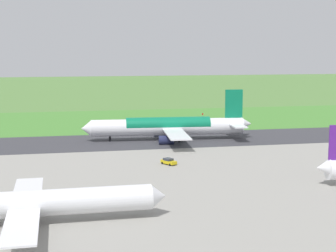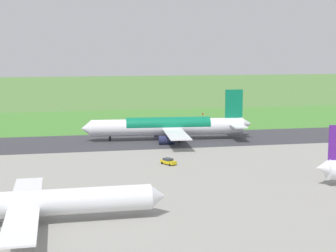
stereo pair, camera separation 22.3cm
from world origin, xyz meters
name	(u,v)px [view 2 (the right image)]	position (x,y,z in m)	size (l,w,h in m)	color
ground_plane	(166,140)	(0.00, 0.00, 0.00)	(800.00, 800.00, 0.00)	#547F3D
runway_asphalt	(166,140)	(0.00, 0.00, 0.03)	(600.00, 29.43, 0.06)	#38383D
apron_concrete	(237,202)	(0.00, 69.02, 0.03)	(440.00, 110.00, 0.05)	gray
grass_verge_foreground	(144,121)	(0.00, -44.34, 0.02)	(600.00, 80.00, 0.04)	#478534
airliner_main	(169,126)	(-1.13, 0.03, 4.35)	(54.15, 44.33, 15.88)	white
airliner_parked_mid	(28,203)	(37.57, 74.42, 3.61)	(45.18, 36.87, 13.22)	white
service_car_followme	(168,161)	(6.20, 34.92, 0.84)	(3.69, 4.53, 1.62)	gold
no_stopping_sign	(203,116)	(-23.63, -42.50, 1.71)	(0.60, 0.10, 2.91)	slate
traffic_cone_orange	(187,120)	(-17.10, -43.17, 0.28)	(0.40, 0.40, 0.55)	orange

